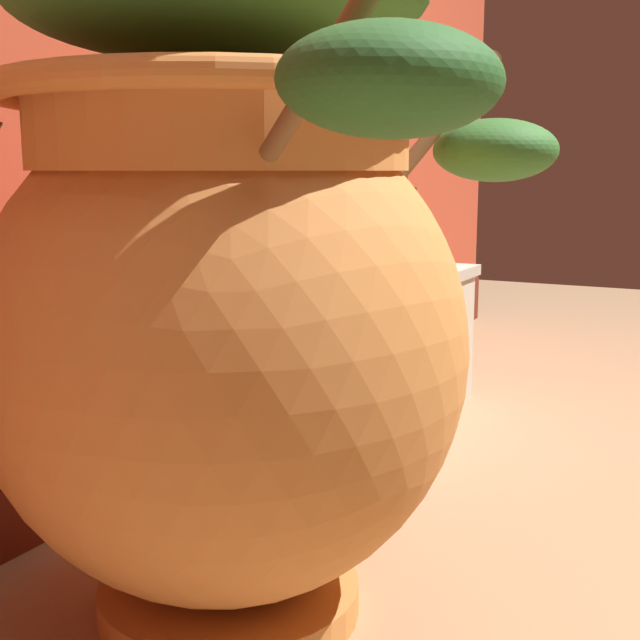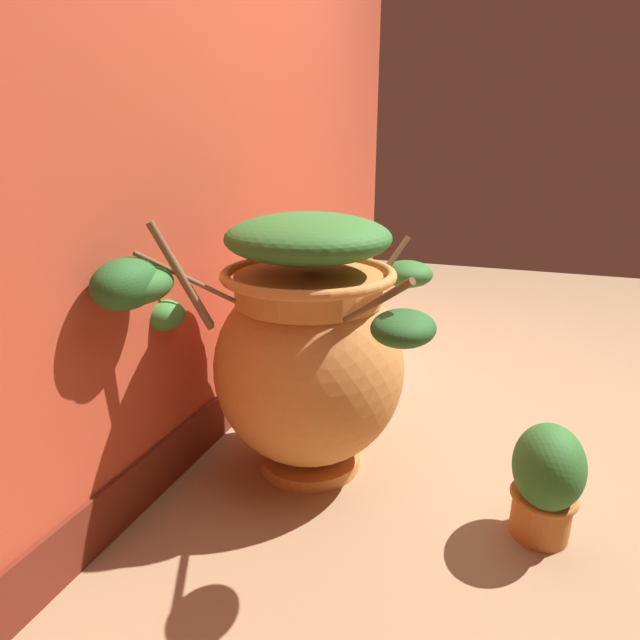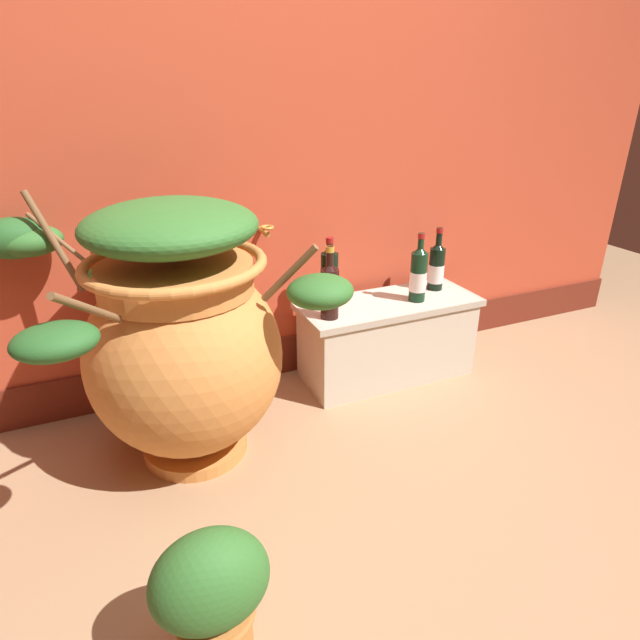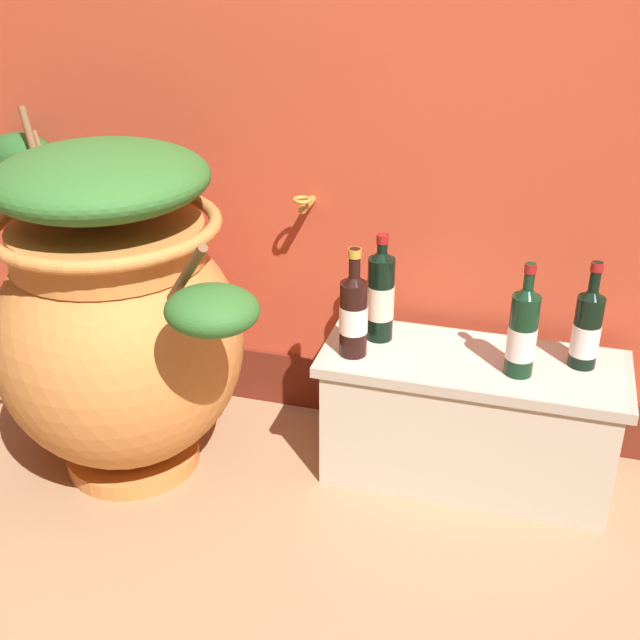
{
  "view_description": "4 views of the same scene",
  "coord_description": "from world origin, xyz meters",
  "px_view_note": "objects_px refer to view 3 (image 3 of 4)",
  "views": [
    {
      "loc": [
        -1.4,
        0.0,
        0.66
      ],
      "look_at": [
        0.11,
        0.79,
        0.35
      ],
      "focal_mm": 46.67,
      "sensor_mm": 36.0,
      "label": 1
    },
    {
      "loc": [
        -2.04,
        0.03,
        1.16
      ],
      "look_at": [
        0.14,
        0.83,
        0.39
      ],
      "focal_mm": 28.74,
      "sensor_mm": 36.0,
      "label": 2
    },
    {
      "loc": [
        -0.66,
        -1.05,
        1.3
      ],
      "look_at": [
        0.12,
        0.72,
        0.43
      ],
      "focal_mm": 29.54,
      "sensor_mm": 36.0,
      "label": 3
    },
    {
      "loc": [
        0.67,
        -1.14,
        1.51
      ],
      "look_at": [
        0.11,
        0.82,
        0.48
      ],
      "focal_mm": 46.25,
      "sensor_mm": 36.0,
      "label": 4
    }
  ],
  "objects_px": {
    "terracotta_urn": "(180,334)",
    "wine_bottle_right": "(329,277)",
    "wine_bottle_left": "(330,289)",
    "wine_bottle_middle": "(418,274)",
    "wine_bottle_back": "(436,266)",
    "potted_shrub": "(212,594)"
  },
  "relations": [
    {
      "from": "wine_bottle_right",
      "to": "potted_shrub",
      "type": "bearing_deg",
      "value": -126.23
    },
    {
      "from": "wine_bottle_back",
      "to": "wine_bottle_middle",
      "type": "bearing_deg",
      "value": -150.81
    },
    {
      "from": "terracotta_urn",
      "to": "wine_bottle_left",
      "type": "height_order",
      "value": "terracotta_urn"
    },
    {
      "from": "wine_bottle_back",
      "to": "wine_bottle_left",
      "type": "bearing_deg",
      "value": -169.93
    },
    {
      "from": "wine_bottle_left",
      "to": "wine_bottle_right",
      "type": "height_order",
      "value": "wine_bottle_right"
    },
    {
      "from": "wine_bottle_middle",
      "to": "potted_shrub",
      "type": "xyz_separation_m",
      "value": [
        -1.2,
        -0.99,
        -0.31
      ]
    },
    {
      "from": "potted_shrub",
      "to": "wine_bottle_right",
      "type": "bearing_deg",
      "value": 53.77
    },
    {
      "from": "wine_bottle_back",
      "to": "terracotta_urn",
      "type": "bearing_deg",
      "value": -168.44
    },
    {
      "from": "wine_bottle_middle",
      "to": "wine_bottle_back",
      "type": "relative_size",
      "value": 1.05
    },
    {
      "from": "wine_bottle_middle",
      "to": "wine_bottle_right",
      "type": "distance_m",
      "value": 0.41
    },
    {
      "from": "wine_bottle_right",
      "to": "wine_bottle_back",
      "type": "xyz_separation_m",
      "value": [
        0.56,
        -0.0,
        -0.02
      ]
    },
    {
      "from": "wine_bottle_left",
      "to": "wine_bottle_back",
      "type": "relative_size",
      "value": 1.04
    },
    {
      "from": "terracotta_urn",
      "to": "potted_shrub",
      "type": "xyz_separation_m",
      "value": [
        -0.1,
        -0.83,
        -0.29
      ]
    },
    {
      "from": "terracotta_urn",
      "to": "wine_bottle_right",
      "type": "bearing_deg",
      "value": 20.59
    },
    {
      "from": "wine_bottle_left",
      "to": "potted_shrub",
      "type": "bearing_deg",
      "value": -127.44
    },
    {
      "from": "wine_bottle_left",
      "to": "wine_bottle_middle",
      "type": "distance_m",
      "value": 0.45
    },
    {
      "from": "wine_bottle_middle",
      "to": "wine_bottle_right",
      "type": "bearing_deg",
      "value": 166.64
    },
    {
      "from": "terracotta_urn",
      "to": "wine_bottle_middle",
      "type": "height_order",
      "value": "terracotta_urn"
    },
    {
      "from": "terracotta_urn",
      "to": "wine_bottle_right",
      "type": "height_order",
      "value": "terracotta_urn"
    },
    {
      "from": "wine_bottle_left",
      "to": "potted_shrub",
      "type": "relative_size",
      "value": 0.83
    },
    {
      "from": "potted_shrub",
      "to": "wine_bottle_left",
      "type": "bearing_deg",
      "value": 52.56
    },
    {
      "from": "terracotta_urn",
      "to": "wine_bottle_right",
      "type": "distance_m",
      "value": 0.74
    }
  ]
}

